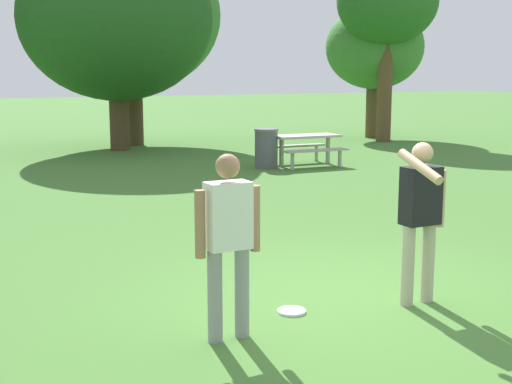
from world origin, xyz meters
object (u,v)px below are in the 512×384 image
object	(u,v)px
tree_back_left	(387,3)
tree_far_right	(116,19)
trash_can_beside_table	(266,148)
tree_slender_mid	(131,15)
picnic_table_far	(305,143)
frisbee	(292,311)
person_catcher	(228,235)
tree_back_right	(375,48)
person_thrower	(421,211)

from	to	relation	value
tree_back_left	tree_far_right	bearing A→B (deg)	169.13
trash_can_beside_table	tree_slender_mid	size ratio (longest dim) A/B	0.15
picnic_table_far	frisbee	bearing A→B (deg)	-122.39
tree_slender_mid	tree_back_left	distance (m)	8.29
person_catcher	tree_back_right	size ratio (longest dim) A/B	0.35
person_thrower	trash_can_beside_table	bearing A→B (deg)	70.10
tree_slender_mid	tree_back_left	size ratio (longest dim) A/B	1.07
person_catcher	frisbee	distance (m)	1.29
picnic_table_far	person_thrower	bearing A→B (deg)	-115.51
person_catcher	tree_far_right	size ratio (longest dim) A/B	0.26
frisbee	tree_back_left	bearing A→B (deg)	49.13
tree_far_right	tree_back_left	xyz separation A→B (m)	(8.61, -1.65, 0.67)
tree_far_right	tree_back_left	size ratio (longest dim) A/B	1.04
person_thrower	picnic_table_far	size ratio (longest dim) A/B	0.93
tree_far_right	tree_back_right	world-z (taller)	tree_far_right
frisbee	tree_back_right	size ratio (longest dim) A/B	0.06
person_catcher	picnic_table_far	size ratio (longest dim) A/B	0.93
person_thrower	person_catcher	distance (m)	2.11
trash_can_beside_table	tree_back_left	xyz separation A→B (m)	(6.60, 3.87, 4.05)
person_thrower	tree_far_right	xyz separation A→B (m)	(1.47, 15.13, 2.90)
tree_far_right	person_catcher	bearing A→B (deg)	-103.32
picnic_table_far	tree_slender_mid	world-z (taller)	tree_slender_mid
person_thrower	tree_back_right	distance (m)	18.39
tree_back_right	picnic_table_far	bearing A→B (deg)	-139.02
trash_can_beside_table	tree_back_left	bearing A→B (deg)	30.38
frisbee	picnic_table_far	size ratio (longest dim) A/B	0.16
picnic_table_far	tree_far_right	size ratio (longest dim) A/B	0.28
picnic_table_far	tree_back_right	xyz separation A→B (m)	(6.10, 5.30, 2.59)
person_catcher	tree_slender_mid	size ratio (longest dim) A/B	0.25
person_thrower	frisbee	xyz separation A→B (m)	(-1.27, 0.36, -0.95)
trash_can_beside_table	tree_far_right	xyz separation A→B (m)	(-2.01, 5.52, 3.37)
person_thrower	tree_back_left	world-z (taller)	tree_back_left
person_thrower	frisbee	distance (m)	1.63
person_thrower	trash_can_beside_table	world-z (taller)	person_thrower
trash_can_beside_table	tree_slender_mid	bearing A→B (deg)	99.94
frisbee	trash_can_beside_table	bearing A→B (deg)	62.82
tree_back_right	person_catcher	bearing A→B (deg)	-130.75
person_catcher	tree_back_left	bearing A→B (deg)	47.82
person_catcher	frisbee	xyz separation A→B (m)	(0.84, 0.33, -0.93)
person_catcher	trash_can_beside_table	world-z (taller)	person_catcher
picnic_table_far	tree_slender_mid	xyz separation A→B (m)	(-2.25, 6.77, 3.50)
person_thrower	trash_can_beside_table	size ratio (longest dim) A/B	1.71
person_catcher	tree_slender_mid	world-z (taller)	tree_slender_mid
picnic_table_far	tree_back_left	bearing A→B (deg)	35.48
tree_back_left	frisbee	bearing A→B (deg)	-130.87
person_thrower	picnic_table_far	distance (m)	10.57
frisbee	tree_back_left	size ratio (longest dim) A/B	0.05
tree_slender_mid	tree_back_right	world-z (taller)	tree_slender_mid
tree_slender_mid	tree_back_left	xyz separation A→B (m)	(7.78, -2.83, 0.47)
person_thrower	tree_back_right	size ratio (longest dim) A/B	0.35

